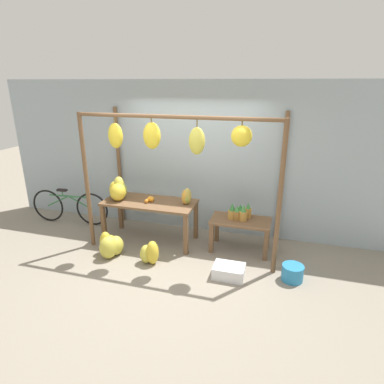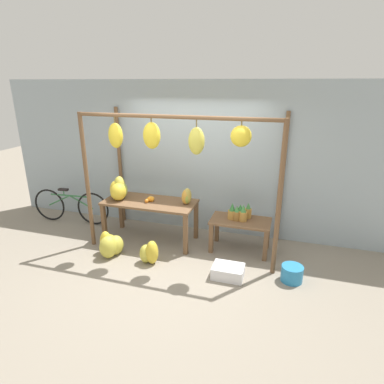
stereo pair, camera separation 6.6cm
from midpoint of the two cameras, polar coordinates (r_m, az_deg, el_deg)
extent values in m
plane|color=gray|center=(5.26, -3.96, -12.62)|extent=(20.00, 20.00, 0.00)
cube|color=#99A8B2|center=(5.99, 0.42, 5.94)|extent=(8.00, 0.08, 2.80)
cylinder|color=brown|center=(5.65, -18.52, 1.55)|extent=(0.07, 0.07, 2.31)
cylinder|color=brown|center=(4.69, 14.92, -1.61)|extent=(0.07, 0.07, 2.31)
cylinder|color=brown|center=(6.56, -13.09, 4.40)|extent=(0.07, 0.07, 2.31)
cylinder|color=brown|center=(5.75, 15.33, 2.17)|extent=(0.07, 0.07, 2.31)
cylinder|color=brown|center=(4.71, -3.67, 13.20)|extent=(3.12, 0.06, 0.06)
cylinder|color=brown|center=(5.12, -14.01, 12.32)|extent=(0.02, 0.02, 0.09)
ellipsoid|color=yellow|center=(5.15, -13.80, 9.70)|extent=(0.23, 0.20, 0.39)
cylinder|color=brown|center=(4.84, -7.64, 12.54)|extent=(0.02, 0.02, 0.06)
ellipsoid|color=yellow|center=(4.87, -7.52, 9.89)|extent=(0.26, 0.24, 0.40)
cylinder|color=brown|center=(4.61, 0.48, 12.10)|extent=(0.02, 0.02, 0.10)
ellipsoid|color=gold|center=(4.65, 0.47, 9.05)|extent=(0.24, 0.21, 0.40)
cylinder|color=brown|center=(4.48, 8.50, 12.00)|extent=(0.02, 0.02, 0.05)
ellipsoid|color=yellow|center=(4.50, 8.39, 9.81)|extent=(0.29, 0.26, 0.29)
cube|color=brown|center=(5.72, -7.89, -1.84)|extent=(1.63, 0.72, 0.04)
cube|color=brown|center=(5.96, -15.72, -5.46)|extent=(0.07, 0.07, 0.72)
cube|color=brown|center=(5.35, -1.46, -7.60)|extent=(0.07, 0.07, 0.72)
cube|color=brown|center=(6.44, -12.89, -3.33)|extent=(0.07, 0.07, 0.72)
cube|color=brown|center=(5.89, 0.37, -5.01)|extent=(0.07, 0.07, 0.72)
cube|color=brown|center=(5.46, 8.29, -5.08)|extent=(1.00, 0.54, 0.04)
cube|color=brown|center=(5.45, 3.10, -8.21)|extent=(0.07, 0.07, 0.53)
cube|color=brown|center=(5.35, 12.62, -9.26)|extent=(0.07, 0.07, 0.53)
cube|color=brown|center=(5.84, 4.10, -6.29)|extent=(0.07, 0.07, 0.53)
cube|color=brown|center=(5.74, 12.95, -7.22)|extent=(0.07, 0.07, 0.53)
ellipsoid|color=#9EB247|center=(5.91, -12.75, 0.29)|extent=(0.27, 0.27, 0.30)
ellipsoid|color=gold|center=(5.92, -13.14, 0.81)|extent=(0.28, 0.29, 0.40)
ellipsoid|color=gold|center=(5.92, -13.79, 0.38)|extent=(0.28, 0.27, 0.32)
ellipsoid|color=gold|center=(5.81, -13.34, -0.03)|extent=(0.28, 0.31, 0.31)
sphere|color=orange|center=(5.68, -7.98, -1.32)|extent=(0.08, 0.08, 0.08)
sphere|color=orange|center=(5.70, -7.51, -1.21)|extent=(0.09, 0.09, 0.09)
sphere|color=orange|center=(5.63, -8.43, -1.61)|extent=(0.07, 0.07, 0.07)
sphere|color=orange|center=(5.70, -7.75, -1.19)|extent=(0.09, 0.09, 0.09)
sphere|color=orange|center=(5.67, -7.54, -1.37)|extent=(0.08, 0.08, 0.08)
cylinder|color=olive|center=(5.41, 7.61, -4.17)|extent=(0.13, 0.13, 0.15)
cone|color=#428442|center=(5.36, 7.67, -2.91)|extent=(0.09, 0.09, 0.10)
cylinder|color=#B27F38|center=(5.40, 8.72, -4.24)|extent=(0.14, 0.14, 0.16)
cone|color=#428442|center=(5.34, 8.80, -2.82)|extent=(0.10, 0.10, 0.13)
cylinder|color=#B27F38|center=(5.52, 9.57, -3.69)|extent=(0.12, 0.12, 0.16)
cone|color=#428442|center=(5.47, 9.65, -2.38)|extent=(0.08, 0.08, 0.11)
cylinder|color=#B27F38|center=(5.45, 6.79, -3.98)|extent=(0.14, 0.14, 0.15)
cone|color=#337538|center=(5.39, 6.85, -2.59)|extent=(0.10, 0.10, 0.14)
cylinder|color=#B27F38|center=(5.44, 8.21, -3.97)|extent=(0.14, 0.14, 0.16)
cone|color=#337538|center=(5.39, 8.28, -2.68)|extent=(0.10, 0.10, 0.10)
ellipsoid|color=gold|center=(5.58, -13.76, -9.21)|extent=(0.26, 0.29, 0.33)
ellipsoid|color=gold|center=(5.61, -14.68, -9.06)|extent=(0.29, 0.31, 0.35)
ellipsoid|color=gold|center=(5.65, -15.39, -8.67)|extent=(0.22, 0.20, 0.39)
ellipsoid|color=gold|center=(5.49, -14.99, -9.52)|extent=(0.38, 0.39, 0.38)
ellipsoid|color=gold|center=(5.20, -7.40, -10.63)|extent=(0.22, 0.24, 0.40)
ellipsoid|color=gold|center=(5.26, -8.50, -10.83)|extent=(0.20, 0.22, 0.31)
cube|color=silver|center=(4.93, 6.18, -13.84)|extent=(0.46, 0.34, 0.18)
cylinder|color=teal|center=(5.03, 17.07, -13.57)|extent=(0.31, 0.31, 0.24)
torus|color=black|center=(7.25, -24.44, -2.21)|extent=(0.68, 0.09, 0.68)
torus|color=black|center=(6.73, -17.61, -2.94)|extent=(0.68, 0.09, 0.68)
cylinder|color=#337042|center=(6.90, -21.39, -0.69)|extent=(0.84, 0.10, 0.03)
cylinder|color=#337042|center=(7.07, -22.95, -1.47)|extent=(0.51, 0.07, 0.27)
cylinder|color=#337042|center=(6.81, -19.52, -1.81)|extent=(0.51, 0.07, 0.27)
cylinder|color=#337042|center=(6.95, -22.29, -0.23)|extent=(0.02, 0.02, 0.10)
cube|color=black|center=(6.93, -22.36, 0.31)|extent=(0.21, 0.10, 0.04)
cylinder|color=#337042|center=(6.68, -18.60, -0.54)|extent=(0.02, 0.02, 0.10)
ellipsoid|color=#B2993D|center=(5.49, -1.23, -0.76)|extent=(0.21, 0.21, 0.29)
ellipsoid|color=#93A33D|center=(5.50, -1.40, -0.93)|extent=(0.15, 0.17, 0.25)
ellipsoid|color=gold|center=(5.48, -1.48, -0.89)|extent=(0.18, 0.19, 0.27)
camera|label=1|loc=(0.03, -90.35, -0.12)|focal=30.00mm
camera|label=2|loc=(0.03, 89.65, 0.12)|focal=30.00mm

